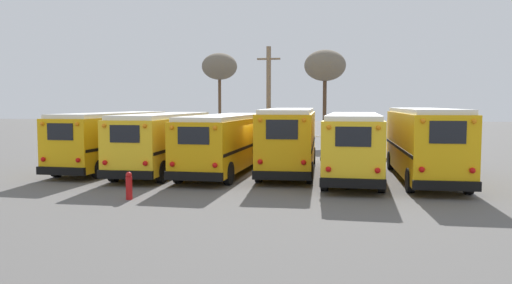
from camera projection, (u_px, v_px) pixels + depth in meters
name	position (u px, v px, depth m)	size (l,w,h in m)	color
ground_plane	(256.00, 173.00, 25.48)	(160.00, 160.00, 0.00)	#5B5956
school_bus_0	(114.00, 138.00, 27.37)	(2.71, 10.13, 3.06)	#EAAA0F
school_bus_1	(165.00, 140.00, 26.12)	(2.73, 10.36, 3.04)	yellow
school_bus_2	(226.00, 141.00, 25.86)	(2.79, 10.83, 2.98)	#E5A00C
school_bus_3	(290.00, 138.00, 25.84)	(2.96, 10.15, 3.29)	#E5A00C
school_bus_4	(353.00, 144.00, 23.33)	(2.68, 9.59, 3.08)	yellow
school_bus_5	(424.00, 141.00, 23.15)	(2.67, 9.98, 3.33)	#EAAA0F
utility_pole	(269.00, 97.00, 38.58)	(1.80, 0.35, 7.95)	#75604C
bare_tree_0	(325.00, 66.00, 44.26)	(3.68, 3.68, 8.33)	#473323
bare_tree_1	(220.00, 67.00, 49.83)	(3.54, 3.54, 8.60)	brown
fence_line	(278.00, 142.00, 33.30)	(24.20, 0.06, 1.42)	#939399
fire_hydrant	(129.00, 186.00, 18.48)	(0.24, 0.24, 1.03)	#B21414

